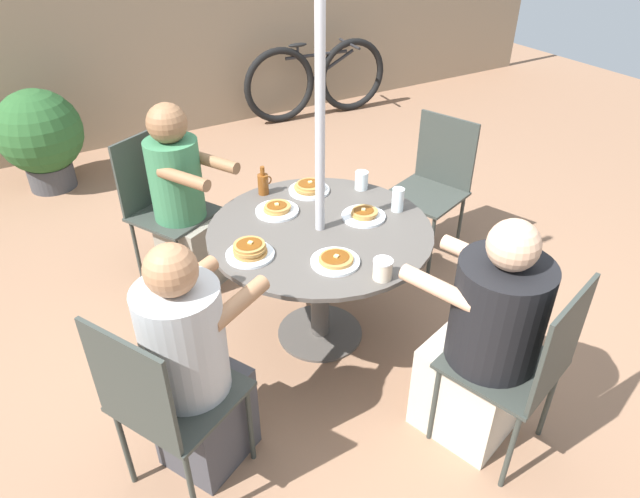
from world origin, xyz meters
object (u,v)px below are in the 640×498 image
pancake_plate_e (309,188)px  coffee_cup (383,269)px  pancake_plate_c (277,209)px  drinking_glass_b (361,180)px  pancake_plate_b (335,260)px  bicycle (317,80)px  patio_chair_south (162,200)px  patio_chair_east (434,180)px  patio_chair_north (524,362)px  diner_north (484,345)px  patio_chair_west (162,398)px  diner_west (194,372)px  diner_south (183,205)px  potted_shrub (40,135)px  syrup_bottle (263,183)px  patio_table (320,250)px  pancake_plate_a (364,215)px  drinking_glass_a (398,200)px  pancake_plate_d (250,251)px

pancake_plate_e → coffee_cup: 0.89m
pancake_plate_c → drinking_glass_b: size_ratio=2.21×
pancake_plate_b → bicycle: bicycle is taller
patio_chair_south → pancake_plate_c: bearing=91.4°
drinking_glass_b → patio_chair_east: bearing=10.0°
pancake_plate_b → coffee_cup: bearing=-60.2°
patio_chair_north → diner_north: (-0.05, 0.17, -0.02)m
diner_north → pancake_plate_e: size_ratio=5.00×
patio_chair_west → diner_west: diner_west is taller
pancake_plate_c → patio_chair_east: bearing=5.3°
diner_west → diner_north: bearing=39.8°
patio_chair_south → diner_south: 0.18m
pancake_plate_e → patio_chair_west: bearing=-142.3°
patio_chair_north → diner_west: diner_west is taller
diner_south → drinking_glass_b: (0.88, -0.61, 0.20)m
potted_shrub → patio_chair_west: bearing=-90.3°
coffee_cup → potted_shrub: 3.40m
patio_chair_south → patio_chair_north: bearing=84.6°
diner_north → syrup_bottle: bearing=87.5°
patio_chair_south → potted_shrub: (-0.47, 1.71, -0.08)m
patio_table → pancake_plate_b: size_ratio=5.00×
potted_shrub → diner_south: bearing=-73.6°
patio_table → patio_chair_west: (-1.02, -0.53, -0.03)m
pancake_plate_a → pancake_plate_b: pancake_plate_a is taller
pancake_plate_b → potted_shrub: bearing=106.6°
patio_chair_south → bicycle: 3.07m
patio_table → drinking_glass_a: (0.45, -0.05, 0.20)m
coffee_cup → drinking_glass_a: bearing=46.8°
pancake_plate_e → potted_shrub: 2.63m
pancake_plate_a → syrup_bottle: size_ratio=1.39×
pancake_plate_d → syrup_bottle: size_ratio=1.39×
patio_chair_west → syrup_bottle: bearing=109.8°
syrup_bottle → bicycle: (1.85, 2.56, -0.38)m
pancake_plate_a → bicycle: 3.44m
patio_table → bicycle: bearing=59.9°
patio_chair_north → patio_chair_west: same height
patio_chair_north → syrup_bottle: bearing=87.8°
pancake_plate_b → potted_shrub: (-0.90, 3.03, -0.27)m
drinking_glass_a → potted_shrub: drinking_glass_a is taller
patio_chair_north → drinking_glass_b: bearing=69.2°
pancake_plate_a → potted_shrub: (-1.25, 2.75, -0.27)m
patio_chair_east → patio_chair_west: 2.29m
diner_south → pancake_plate_a: size_ratio=5.13×
diner_south → drinking_glass_b: 1.08m
diner_south → pancake_plate_b: bearing=79.4°
coffee_cup → drinking_glass_a: drinking_glass_a is taller
drinking_glass_a → pancake_plate_c: bearing=151.1°
diner_north → diner_south: (-0.73, 1.79, 0.04)m
pancake_plate_b → pancake_plate_d: size_ratio=1.00×
patio_chair_north → pancake_plate_b: 0.92m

